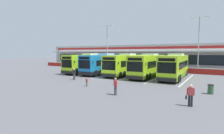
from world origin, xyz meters
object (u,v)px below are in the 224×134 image
coach_bus_left_centre (104,64)px  lamp_post_centre (199,41)px  pedestrian_near_bin (115,86)px  pedestrian_with_handbag (190,95)px  coach_bus_right_centre (148,66)px  lamp_post_west (107,44)px  coach_bus_rightmost (175,67)px  pedestrian_child (87,82)px  coach_bus_centre (125,65)px  coach_bus_leftmost (88,63)px  litter_bin (211,89)px  pedestrian_in_dark_coat (74,74)px

coach_bus_left_centre → lamp_post_centre: bearing=35.8°
pedestrian_near_bin → lamp_post_centre: 25.91m
coach_bus_left_centre → pedestrian_with_handbag: 22.22m
coach_bus_right_centre → lamp_post_west: 19.28m
coach_bus_rightmost → pedestrian_child: 14.41m
pedestrian_near_bin → coach_bus_centre: bearing=113.3°
lamp_post_west → coach_bus_centre: bearing=-45.2°
coach_bus_rightmost → pedestrian_with_handbag: size_ratio=7.55×
coach_bus_leftmost → pedestrian_near_bin: (14.49, -13.93, -0.91)m
lamp_post_west → litter_bin: size_ratio=11.83×
coach_bus_left_centre → lamp_post_centre: 19.23m
coach_bus_right_centre → lamp_post_west: size_ratio=1.11×
litter_bin → pedestrian_in_dark_coat: bearing=-179.8°
coach_bus_right_centre → coach_bus_left_centre: bearing=179.6°
coach_bus_left_centre → coach_bus_rightmost: (12.95, 0.27, 0.00)m
coach_bus_left_centre → pedestrian_in_dark_coat: (0.87, -9.05, -0.91)m
coach_bus_centre → lamp_post_west: 16.02m
pedestrian_in_dark_coat → lamp_post_west: (-7.16, 20.09, 5.42)m
coach_bus_leftmost → lamp_post_centre: 22.44m
pedestrian_with_handbag → pedestrian_in_dark_coat: bearing=162.4°
coach_bus_rightmost → litter_bin: size_ratio=13.16×
lamp_post_west → litter_bin: bearing=-39.3°
lamp_post_west → pedestrian_child: bearing=-62.7°
coach_bus_left_centre → pedestrian_near_bin: 17.59m
coach_bus_right_centre → litter_bin: coach_bus_right_centre is taller
coach_bus_right_centre → pedestrian_with_handbag: bearing=-59.7°
coach_bus_leftmost → pedestrian_with_handbag: (20.93, -14.14, -0.93)m
coach_bus_left_centre → pedestrian_child: bearing=-64.9°
pedestrian_in_dark_coat → pedestrian_near_bin: bearing=-26.9°
coach_bus_leftmost → lamp_post_centre: size_ratio=1.11×
pedestrian_child → coach_bus_centre: bearing=95.3°
pedestrian_child → lamp_post_centre: lamp_post_centre is taller
pedestrian_child → coach_bus_right_centre: bearing=75.4°
pedestrian_with_handbag → pedestrian_in_dark_coat: 17.00m
coach_bus_leftmost → pedestrian_with_handbag: coach_bus_leftmost is taller
coach_bus_centre → pedestrian_in_dark_coat: (-3.67, -9.18, -0.91)m
pedestrian_child → pedestrian_near_bin: pedestrian_near_bin is taller
pedestrian_in_dark_coat → coach_bus_left_centre: bearing=95.5°
coach_bus_centre → coach_bus_right_centre: 4.28m
coach_bus_left_centre → lamp_post_west: bearing=119.7°
coach_bus_rightmost → pedestrian_with_handbag: bearing=-74.1°
coach_bus_left_centre → lamp_post_centre: size_ratio=1.11×
coach_bus_leftmost → coach_bus_centre: (8.40, 0.19, 0.00)m
pedestrian_with_handbag → pedestrian_near_bin: 6.44m
coach_bus_right_centre → pedestrian_child: size_ratio=12.18×
coach_bus_left_centre → coach_bus_leftmost: bearing=-179.1°
lamp_post_west → litter_bin: lamp_post_west is taller
pedestrian_in_dark_coat → lamp_post_west: size_ratio=0.15×
coach_bus_rightmost → pedestrian_in_dark_coat: coach_bus_rightmost is taller
coach_bus_right_centre → pedestrian_with_handbag: 16.40m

